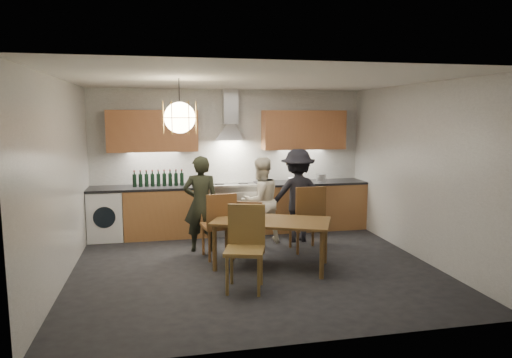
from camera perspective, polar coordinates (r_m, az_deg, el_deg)
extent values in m
plane|color=black|center=(6.59, -0.24, -10.90)|extent=(5.00, 5.00, 0.00)
cube|color=silver|center=(8.49, -3.31, 2.34)|extent=(5.00, 0.02, 2.60)
cube|color=silver|center=(4.14, 6.08, -3.65)|extent=(5.00, 0.02, 2.60)
cube|color=silver|center=(6.28, -23.17, -0.27)|extent=(0.02, 4.50, 2.60)
cube|color=silver|center=(7.22, 19.59, 0.90)|extent=(0.02, 4.50, 2.60)
cube|color=white|center=(6.25, -0.25, 12.28)|extent=(5.00, 4.50, 0.02)
cube|color=#BA7E47|center=(8.23, -11.08, -4.10)|extent=(1.45, 0.60, 0.86)
cube|color=#BA7E47|center=(8.67, 6.73, -3.39)|extent=(2.05, 0.60, 0.86)
cube|color=white|center=(8.29, -18.20, -4.31)|extent=(0.58, 0.58, 0.85)
cube|color=black|center=(8.15, -13.27, -1.07)|extent=(2.05, 0.62, 0.04)
cube|color=black|center=(8.60, 6.78, -0.45)|extent=(2.05, 0.62, 0.04)
cube|color=silver|center=(8.33, -2.95, -4.03)|extent=(0.90, 0.60, 0.80)
cube|color=black|center=(8.06, -2.64, -4.58)|extent=(0.78, 0.02, 0.42)
cube|color=slate|center=(8.25, -2.98, -1.04)|extent=(0.90, 0.60, 0.08)
cube|color=silver|center=(7.99, -2.69, -0.90)|extent=(0.90, 0.08, 0.04)
cube|color=#BB7648|center=(8.18, -12.77, 5.88)|extent=(1.55, 0.35, 0.72)
cube|color=#BB7648|center=(8.60, 5.99, 6.12)|extent=(1.55, 0.35, 0.72)
cube|color=silver|center=(8.32, -3.23, 9.05)|extent=(0.26, 0.22, 0.62)
cylinder|color=black|center=(6.01, -9.57, 9.95)|extent=(0.01, 0.01, 0.50)
sphere|color=#FFE0A5|center=(6.01, -9.51, 7.57)|extent=(0.40, 0.40, 0.40)
torus|color=gold|center=(6.01, -9.51, 7.57)|extent=(0.43, 0.43, 0.01)
cube|color=brown|center=(6.40, 1.94, -5.31)|extent=(1.79, 1.39, 0.04)
cylinder|color=brown|center=(6.35, -5.20, -8.62)|extent=(0.06, 0.06, 0.64)
cylinder|color=brown|center=(6.96, -3.58, -7.12)|extent=(0.06, 0.06, 0.64)
cylinder|color=brown|center=(6.09, 8.24, -9.39)|extent=(0.06, 0.06, 0.64)
cylinder|color=brown|center=(6.73, 8.63, -7.73)|extent=(0.06, 0.06, 0.64)
cube|color=brown|center=(6.90, -4.78, -5.85)|extent=(0.52, 0.52, 0.04)
cube|color=brown|center=(6.65, -4.32, -4.00)|extent=(0.45, 0.11, 0.50)
cylinder|color=brown|center=(7.19, -3.76, -7.37)|extent=(0.04, 0.04, 0.46)
cylinder|color=brown|center=(6.85, -2.84, -8.13)|extent=(0.04, 0.04, 0.46)
cylinder|color=brown|center=(7.09, -6.61, -7.62)|extent=(0.04, 0.04, 0.46)
cylinder|color=brown|center=(6.75, -5.83, -8.41)|extent=(0.04, 0.04, 0.46)
cube|color=brown|center=(6.96, -0.55, -6.23)|extent=(0.52, 0.52, 0.04)
cube|color=brown|center=(6.74, -0.89, -4.65)|extent=(0.38, 0.20, 0.43)
cylinder|color=brown|center=(7.14, 0.99, -7.70)|extent=(0.03, 0.03, 0.40)
cylinder|color=brown|center=(6.84, 0.47, -8.41)|extent=(0.03, 0.03, 0.40)
cylinder|color=brown|center=(7.20, -1.52, -7.56)|extent=(0.03, 0.03, 0.40)
cylinder|color=brown|center=(6.91, -2.15, -8.25)|extent=(0.03, 0.03, 0.40)
cube|color=brown|center=(7.26, 6.25, -4.98)|extent=(0.48, 0.48, 0.05)
cube|color=brown|center=(7.01, 6.86, -3.10)|extent=(0.48, 0.05, 0.52)
cylinder|color=brown|center=(7.57, 7.13, -6.54)|extent=(0.04, 0.04, 0.49)
cylinder|color=brown|center=(7.22, 8.17, -7.27)|extent=(0.04, 0.04, 0.49)
cylinder|color=brown|center=(7.45, 4.32, -6.74)|extent=(0.04, 0.04, 0.49)
cylinder|color=brown|center=(7.09, 5.24, -7.50)|extent=(0.04, 0.04, 0.49)
cube|color=brown|center=(5.61, -1.43, -8.94)|extent=(0.58, 0.58, 0.04)
cube|color=brown|center=(5.74, -1.20, -5.68)|extent=(0.46, 0.18, 0.51)
cylinder|color=brown|center=(5.54, -3.63, -12.02)|extent=(0.04, 0.04, 0.48)
cylinder|color=brown|center=(5.89, -3.06, -10.78)|extent=(0.04, 0.04, 0.48)
cylinder|color=brown|center=(5.50, 0.35, -12.17)|extent=(0.04, 0.04, 0.48)
cylinder|color=brown|center=(5.85, 0.66, -10.90)|extent=(0.04, 0.04, 0.48)
imported|color=black|center=(7.20, -6.89, -3.08)|extent=(0.59, 0.43, 1.51)
imported|color=#EFE6CD|center=(7.55, 0.57, -2.77)|extent=(0.86, 0.78, 1.45)
imported|color=black|center=(7.76, 5.23, -2.06)|extent=(1.04, 0.63, 1.57)
imported|color=silver|center=(8.44, 5.16, -0.17)|extent=(0.35, 0.35, 0.08)
cylinder|color=silver|center=(8.67, 8.12, 0.15)|extent=(0.21, 0.21, 0.13)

